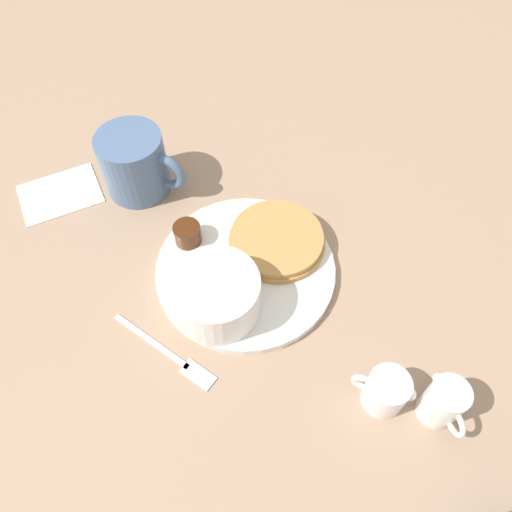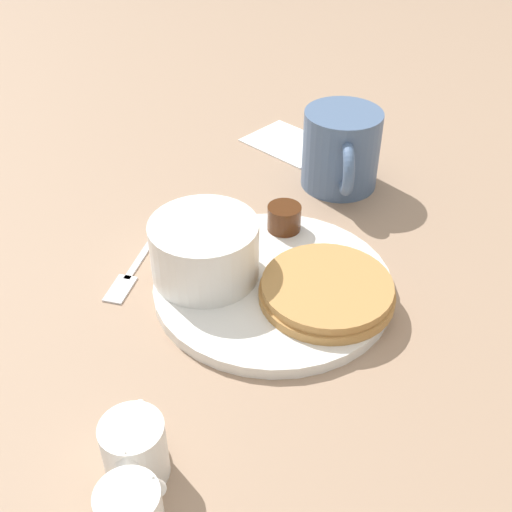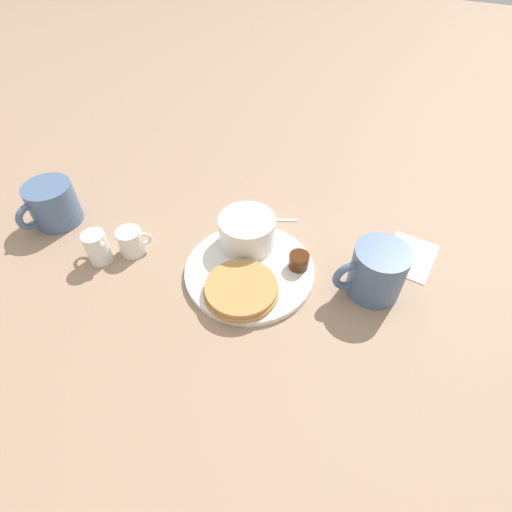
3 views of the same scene
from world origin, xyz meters
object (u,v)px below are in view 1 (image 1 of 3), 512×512
Objects in this scene: creamer_pitcher_far at (443,403)px; fork at (174,357)px; plate at (246,270)px; coffee_mug at (136,164)px; creamer_pitcher_near at (385,391)px; bowl at (216,294)px.

creamer_pitcher_far reaches higher than fork.
coffee_mug reaches higher than plate.
creamer_pitcher_near is 0.90× the size of creamer_pitcher_far.
coffee_mug is at bearing -92.61° from bowl.
creamer_pitcher_near is at bearing 116.37° from bowl.
plate is at bearing -73.83° from creamer_pitcher_far.
plate reaches higher than fork.
plate is 0.23m from creamer_pitcher_near.
bowl reaches higher than creamer_pitcher_near.
creamer_pitcher_far is (-0.13, 0.48, -0.01)m from coffee_mug.
creamer_pitcher_near is at bearing -46.97° from creamer_pitcher_far.
bowl is 1.59× the size of creamer_pitcher_far.
creamer_pitcher_far reaches higher than plate.
creamer_pitcher_far is (-0.04, 0.04, 0.01)m from creamer_pitcher_near.
coffee_mug is 0.50m from creamer_pitcher_far.
bowl is at bearing -60.05° from creamer_pitcher_far.
plate is 0.15m from fork.
creamer_pitcher_near is 0.40× the size of fork.
bowl reaches higher than creamer_pitcher_far.
coffee_mug is 0.78× the size of fork.
plate is at bearing 102.99° from coffee_mug.
coffee_mug is 0.44m from creamer_pitcher_near.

